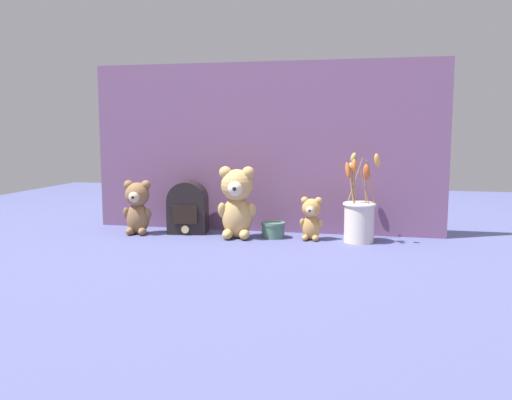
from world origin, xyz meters
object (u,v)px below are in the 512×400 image
Objects in this scene: teddy_bear_small at (311,218)px; vintage_radio at (188,208)px; teddy_bear_large at (237,201)px; teddy_bear_medium at (137,206)px; decorative_tin_tall at (273,230)px; flower_vase at (359,217)px.

vintage_radio is at bearing 175.57° from teddy_bear_small.
teddy_bear_medium is (-0.43, -0.01, -0.03)m from teddy_bear_large.
decorative_tin_tall is (-0.16, 0.01, -0.06)m from teddy_bear_small.
flower_vase is (0.92, 0.03, -0.02)m from teddy_bear_medium.
teddy_bear_small is at bearing 2.63° from teddy_bear_medium.
teddy_bear_small is 0.79× the size of vintage_radio.
vintage_radio reaches higher than teddy_bear_small.
teddy_bear_large is 0.25m from vintage_radio.
flower_vase is 0.72m from vintage_radio.
flower_vase is (0.19, -0.00, 0.01)m from teddy_bear_small.
vintage_radio is at bearing 176.55° from flower_vase.
teddy_bear_large reaches higher than decorative_tin_tall.
vintage_radio is (-0.23, 0.07, -0.05)m from teddy_bear_large.
flower_vase is at bearing -0.64° from teddy_bear_small.
teddy_bear_large is 0.31m from teddy_bear_small.
teddy_bear_medium is 0.58m from decorative_tin_tall.
decorative_tin_tall is at bearing 175.54° from teddy_bear_small.
teddy_bear_large is 0.43m from teddy_bear_medium.
vintage_radio is (0.20, 0.07, -0.01)m from teddy_bear_medium.
teddy_bear_large is at bearing -164.76° from decorative_tin_tall.
teddy_bear_large is 0.83× the size of flower_vase.
teddy_bear_large is 2.98× the size of decorative_tin_tall.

